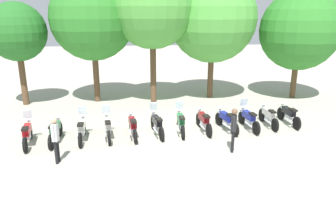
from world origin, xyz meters
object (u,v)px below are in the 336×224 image
at_px(motorcycle_7, 204,121).
at_px(tree_0, 17,32).
at_px(tree_2, 152,7).
at_px(tree_3, 213,19).
at_px(motorcycle_10, 268,116).
at_px(motorcycle_5, 157,124).
at_px(motorcycle_1, 55,131).
at_px(motorcycle_3, 108,127).
at_px(motorcycle_0, 27,133).
at_px(motorcycle_9, 249,119).
at_px(motorcycle_11, 288,115).
at_px(person_0, 55,136).
at_px(motorcycle_8, 226,120).
at_px(person_1, 234,127).
at_px(motorcycle_2, 82,129).
at_px(motorcycle_6, 181,122).
at_px(tree_4, 300,30).
at_px(motorcycle_4, 133,126).

distance_m(motorcycle_7, tree_0, 11.84).
distance_m(tree_2, tree_3, 3.86).
bearing_deg(motorcycle_7, tree_3, -21.64).
bearing_deg(motorcycle_10, motorcycle_5, 95.10).
xyz_separation_m(motorcycle_1, motorcycle_3, (2.19, 0.28, 0.01)).
relative_size(motorcycle_0, motorcycle_9, 1.00).
bearing_deg(motorcycle_11, motorcycle_7, 93.45).
bearing_deg(motorcycle_10, tree_0, 66.84).
distance_m(person_0, tree_2, 10.24).
distance_m(motorcycle_8, person_1, 2.53).
height_order(motorcycle_2, motorcycle_8, motorcycle_2).
bearing_deg(motorcycle_6, tree_3, -23.46).
distance_m(motorcycle_6, tree_4, 10.67).
relative_size(motorcycle_5, motorcycle_11, 0.99).
xyz_separation_m(motorcycle_6, motorcycle_8, (2.19, 0.12, -0.01)).
relative_size(person_1, tree_3, 0.24).
xyz_separation_m(motorcycle_5, motorcycle_7, (2.20, 0.23, -0.01)).
bearing_deg(motorcycle_4, motorcycle_1, 87.58).
bearing_deg(person_1, motorcycle_4, 175.52).
xyz_separation_m(motorcycle_10, motorcycle_11, (1.10, 0.14, 0.00)).
xyz_separation_m(motorcycle_5, tree_3, (3.87, 6.46, 4.44)).
distance_m(motorcycle_3, motorcycle_6, 3.32).
xyz_separation_m(motorcycle_7, tree_4, (7.05, 5.68, 3.76)).
height_order(motorcycle_11, person_1, person_1).
relative_size(motorcycle_0, motorcycle_8, 1.01).
bearing_deg(tree_0, motorcycle_2, -55.15).
xyz_separation_m(motorcycle_11, tree_2, (-6.44, 4.88, 5.13)).
relative_size(motorcycle_3, motorcycle_4, 1.00).
xyz_separation_m(person_0, tree_2, (4.00, 8.25, 4.57)).
bearing_deg(motorcycle_9, motorcycle_6, 86.57).
bearing_deg(tree_4, tree_3, 174.22).
xyz_separation_m(motorcycle_7, tree_3, (1.67, 6.22, 4.46)).
bearing_deg(motorcycle_6, person_0, 118.64).
relative_size(motorcycle_8, person_1, 1.19).
relative_size(motorcycle_6, motorcycle_10, 1.00).
height_order(motorcycle_1, tree_2, tree_2).
bearing_deg(motorcycle_4, motorcycle_2, 86.77).
xyz_separation_m(motorcycle_7, person_1, (0.70, -2.42, 0.57)).
distance_m(motorcycle_3, motorcycle_4, 1.10).
xyz_separation_m(motorcycle_0, motorcycle_8, (8.78, 0.92, -0.01)).
distance_m(motorcycle_7, person_1, 2.59).
bearing_deg(motorcycle_5, motorcycle_10, -93.97).
xyz_separation_m(person_1, tree_3, (0.98, 8.65, 3.89)).
bearing_deg(motorcycle_5, motorcycle_6, -94.40).
bearing_deg(tree_4, person_1, -128.10).
bearing_deg(motorcycle_4, tree_4, -67.52).
bearing_deg(motorcycle_3, motorcycle_8, -93.39).
relative_size(motorcycle_10, person_0, 1.22).
distance_m(person_1, tree_2, 9.51).
distance_m(motorcycle_2, motorcycle_9, 7.71).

